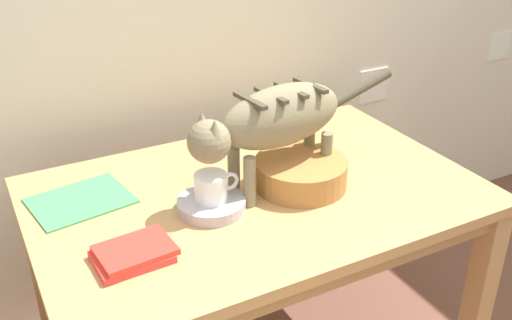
% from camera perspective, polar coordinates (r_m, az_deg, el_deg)
% --- Properties ---
extents(dining_table, '(1.32, 0.87, 0.75)m').
position_cam_1_polar(dining_table, '(1.83, 0.00, -5.29)').
color(dining_table, tan).
rests_on(dining_table, ground_plane).
extents(cat, '(0.73, 0.20, 0.32)m').
position_cam_1_polar(cat, '(1.69, 1.77, 3.81)').
color(cat, '#817757').
rests_on(cat, dining_table).
extents(saucer_bowl, '(0.20, 0.20, 0.03)m').
position_cam_1_polar(saucer_bowl, '(1.68, -4.31, -4.31)').
color(saucer_bowl, '#B2ADB5').
rests_on(saucer_bowl, dining_table).
extents(coffee_mug, '(0.13, 0.09, 0.08)m').
position_cam_1_polar(coffee_mug, '(1.65, -4.28, -2.61)').
color(coffee_mug, white).
rests_on(coffee_mug, saucer_bowl).
extents(magazine, '(0.30, 0.26, 0.01)m').
position_cam_1_polar(magazine, '(1.80, -16.58, -3.78)').
color(magazine, '#479D5F').
rests_on(magazine, dining_table).
extents(book_stack, '(0.20, 0.15, 0.03)m').
position_cam_1_polar(book_stack, '(1.51, -11.75, -8.87)').
color(book_stack, '#E33934').
rests_on(book_stack, dining_table).
extents(wicker_basket, '(0.28, 0.28, 0.09)m').
position_cam_1_polar(wicker_basket, '(1.79, 4.34, -1.21)').
color(wicker_basket, '#B1773B').
rests_on(wicker_basket, dining_table).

